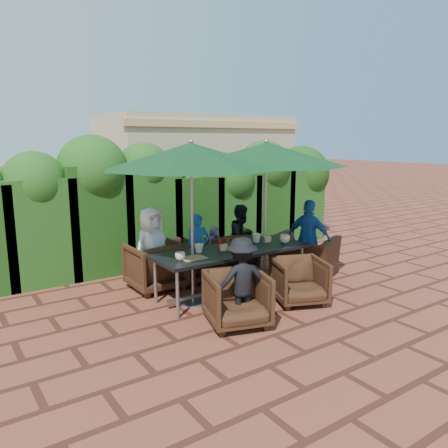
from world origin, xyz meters
TOP-DOWN VIEW (x-y plane):
  - ground at (0.00, 0.00)m, footprint 80.00×80.00m
  - dining_table at (-0.14, -0.14)m, footprint 2.55×0.90m
  - umbrella_left at (-0.84, -0.12)m, footprint 2.59×2.59m
  - umbrella_right at (0.59, -0.07)m, footprint 2.60×2.60m
  - chair_far_left at (-1.02, 0.81)m, footprint 0.85×0.80m
  - chair_far_mid at (-0.14, 0.84)m, footprint 0.74×0.70m
  - chair_far_right at (0.67, 0.92)m, footprint 1.01×0.98m
  - chair_near_left at (-0.76, -1.13)m, footprint 0.96×0.92m
  - chair_near_right at (0.50, -1.01)m, footprint 0.94×0.91m
  - chair_end_right at (1.53, -0.05)m, footprint 1.11×1.30m
  - adult_far_left at (-1.07, 0.83)m, footprint 0.76×0.56m
  - adult_far_mid at (-0.21, 0.77)m, footprint 0.48×0.41m
  - adult_far_right at (0.80, 0.85)m, footprint 0.68×0.50m
  - adult_near_left at (-0.65, -1.09)m, footprint 0.82×0.54m
  - adult_end_right at (1.53, -0.16)m, footprint 0.70×0.92m
  - child_left at (-0.49, 0.95)m, footprint 0.32×0.28m
  - child_right at (0.26, 0.95)m, footprint 0.34×0.29m
  - pedestrian_a at (1.76, 4.06)m, footprint 1.77×1.54m
  - pedestrian_b at (2.43, 4.51)m, footprint 0.75×0.48m
  - pedestrian_c at (3.57, 4.21)m, footprint 1.24×1.26m
  - cup_a at (-1.12, -0.24)m, footprint 0.15×0.15m
  - cup_b at (-0.67, -0.02)m, footprint 0.14×0.14m
  - cup_c at (-0.09, -0.31)m, footprint 0.15×0.15m
  - cup_d at (0.48, 0.02)m, footprint 0.16×0.16m
  - cup_e at (0.84, -0.29)m, footprint 0.17×0.17m
  - ketchup_bottle at (-0.34, -0.09)m, footprint 0.04×0.04m
  - sauce_bottle at (-0.18, -0.09)m, footprint 0.04×0.04m
  - serving_tray at (-0.92, -0.27)m, footprint 0.35×0.25m
  - number_block_left at (-0.29, -0.13)m, footprint 0.12×0.06m
  - number_block_right at (0.64, -0.08)m, footprint 0.12×0.06m
  - hedge_wall at (-0.21, 2.32)m, footprint 9.10×1.60m
  - building at (3.50, 6.99)m, footprint 6.20×3.08m

SIDE VIEW (x-z plane):
  - ground at x=0.00m, z-range 0.00..0.00m
  - chair_far_mid at x=-0.14m, z-range 0.00..0.75m
  - chair_near_right at x=0.50m, z-range 0.00..0.75m
  - child_left at x=-0.49m, z-range 0.00..0.79m
  - chair_near_left at x=-0.76m, z-range 0.00..0.80m
  - chair_far_right at x=0.67m, z-range 0.00..0.82m
  - chair_far_left at x=-1.02m, z-range 0.00..0.87m
  - child_right at x=0.26m, z-range 0.00..0.89m
  - chair_end_right at x=1.53m, z-range 0.00..0.97m
  - adult_near_left at x=-0.65m, z-range 0.00..1.18m
  - adult_far_mid at x=-0.21m, z-range 0.00..1.19m
  - adult_far_right at x=0.80m, z-range 0.00..1.26m
  - dining_table at x=-0.14m, z-range 0.30..1.05m
  - adult_far_left at x=-1.07m, z-range 0.00..1.37m
  - adult_end_right at x=1.53m, z-range 0.00..1.41m
  - serving_tray at x=-0.92m, z-range 0.75..0.77m
  - pedestrian_b at x=2.43m, z-range 0.00..1.53m
  - number_block_left at x=-0.29m, z-range 0.75..0.85m
  - number_block_right at x=0.64m, z-range 0.75..0.85m
  - cup_a at x=-1.12m, z-range 0.75..0.87m
  - cup_c at x=-0.09m, z-range 0.75..0.87m
  - cup_b at x=-0.67m, z-range 0.75..0.88m
  - cup_e at x=0.84m, z-range 0.75..0.89m
  - cup_d at x=0.48m, z-range 0.75..0.90m
  - ketchup_bottle at x=-0.34m, z-range 0.75..0.92m
  - sauce_bottle at x=-0.18m, z-range 0.75..0.92m
  - pedestrian_a at x=1.76m, z-range 0.00..1.87m
  - pedestrian_c at x=3.57m, z-range 0.00..1.89m
  - hedge_wall at x=-0.21m, z-range 0.06..2.60m
  - building at x=3.50m, z-range 0.01..3.21m
  - umbrella_left at x=-0.84m, z-range 0.98..3.44m
  - umbrella_right at x=0.59m, z-range 0.98..3.44m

